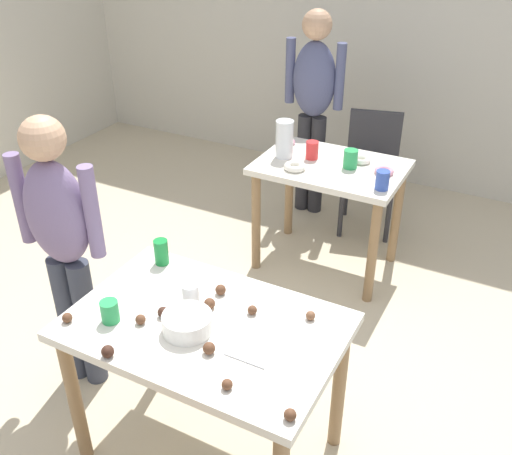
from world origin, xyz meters
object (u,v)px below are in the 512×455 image
object	(u,v)px
dining_table_near	(206,344)
person_adult_far	(313,97)
person_girl_near	(62,237)
pitcher_far	(284,139)
dining_table_far	(330,183)
mixing_bowl	(187,323)
soda_can	(161,252)
chair_far_table	(371,164)

from	to	relation	value
dining_table_near	person_adult_far	distance (m)	2.44
person_girl_near	pitcher_far	world-z (taller)	person_girl_near
dining_table_far	mixing_bowl	distance (m)	1.76
mixing_bowl	pitcher_far	world-z (taller)	pitcher_far
mixing_bowl	dining_table_near	bearing A→B (deg)	63.60
dining_table_near	soda_can	distance (m)	0.52
pitcher_far	person_girl_near	bearing A→B (deg)	-104.34
person_girl_near	person_adult_far	bearing A→B (deg)	82.54
person_girl_near	person_adult_far	distance (m)	2.29
person_girl_near	mixing_bowl	bearing A→B (deg)	-11.65
chair_far_table	person_girl_near	distance (m)	2.42
dining_table_far	person_girl_near	size ratio (longest dim) A/B	0.63
dining_table_far	person_adult_far	bearing A→B (deg)	121.45
chair_far_table	soda_can	size ratio (longest dim) A/B	7.13
person_adult_far	mixing_bowl	xyz separation A→B (m)	(0.50, -2.43, -0.14)
dining_table_near	person_girl_near	bearing A→B (deg)	173.49
person_girl_near	soda_can	world-z (taller)	person_girl_near
dining_table_near	person_girl_near	world-z (taller)	person_girl_near
chair_far_table	mixing_bowl	xyz separation A→B (m)	(0.01, -2.43, 0.29)
dining_table_far	person_girl_near	xyz separation A→B (m)	(-0.71, -1.59, 0.25)
mixing_bowl	soda_can	bearing A→B (deg)	137.13
chair_far_table	pitcher_far	world-z (taller)	pitcher_far
mixing_bowl	person_adult_far	bearing A→B (deg)	101.59
chair_far_table	person_girl_near	size ratio (longest dim) A/B	0.60
dining_table_near	soda_can	world-z (taller)	soda_can
dining_table_far	soda_can	world-z (taller)	soda_can
mixing_bowl	soda_can	distance (m)	0.51
person_adult_far	mixing_bowl	distance (m)	2.49
dining_table_near	chair_far_table	bearing A→B (deg)	91.14
soda_can	pitcher_far	bearing A→B (deg)	91.10
person_adult_far	mixing_bowl	bearing A→B (deg)	-78.41
person_girl_near	soda_can	bearing A→B (deg)	22.92
mixing_bowl	pitcher_far	bearing A→B (deg)	102.97
dining_table_near	chair_far_table	size ratio (longest dim) A/B	1.27
dining_table_far	person_girl_near	bearing A→B (deg)	-114.19
chair_far_table	pitcher_far	size ratio (longest dim) A/B	3.57
dining_table_near	pitcher_far	world-z (taller)	pitcher_far
chair_far_table	mixing_bowl	bearing A→B (deg)	-89.70
person_adult_far	soda_can	distance (m)	2.10
dining_table_near	mixing_bowl	size ratio (longest dim) A/B	5.54
soda_can	dining_table_near	bearing A→B (deg)	-34.13
person_girl_near	mixing_bowl	size ratio (longest dim) A/B	7.31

